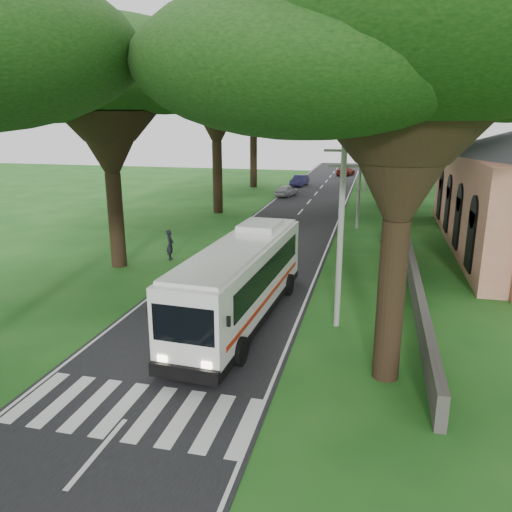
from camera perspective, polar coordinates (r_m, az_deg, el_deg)
name	(u,v)px	position (r m, az deg, el deg)	size (l,w,h in m)	color
ground	(160,379)	(17.92, -10.89, -13.64)	(140.00, 140.00, 0.00)	#174C15
road	(288,227)	(40.65, 3.62, 3.28)	(8.00, 120.00, 0.04)	black
crosswalk	(133,411)	(16.39, -13.87, -16.84)	(8.00, 3.00, 0.01)	silver
property_wall	(404,228)	(39.04, 16.51, 3.03)	(0.35, 50.00, 1.20)	#383533
pole_near	(341,231)	(20.67, 9.65, 2.84)	(1.60, 0.24, 8.00)	gray
pole_mid	(360,176)	(40.41, 11.77, 8.91)	(1.60, 0.24, 8.00)	gray
pole_far	(366,157)	(60.32, 12.51, 10.98)	(1.60, 0.24, 8.00)	gray
tree_l_mida	(105,70)	(30.13, -16.92, 19.68)	(12.49, 12.49, 13.98)	black
tree_l_midb	(215,62)	(46.62, -4.69, 21.27)	(15.24, 15.24, 16.67)	black
tree_l_far	(253,84)	(64.11, -0.29, 19.10)	(13.06, 13.06, 15.55)	black
tree_r_near	(412,30)	(16.33, 17.35, 23.44)	(13.71, 13.71, 14.12)	black
tree_r_mida	(403,74)	(34.25, 16.49, 19.37)	(15.14, 15.14, 14.58)	black
tree_r_midb	(390,90)	(52.20, 15.05, 17.84)	(14.27, 14.27, 14.30)	black
tree_r_far	(396,92)	(70.22, 15.68, 17.55)	(14.79, 14.79, 14.97)	black
coach_bus	(242,279)	(21.64, -1.66, -2.66)	(3.30, 12.03, 3.51)	white
distant_car_a	(287,190)	(56.77, 3.51, 7.50)	(1.54, 3.84, 1.31)	#AAA9AE
distant_car_b	(299,180)	(65.74, 4.99, 8.60)	(1.44, 4.13, 1.36)	navy
distant_car_c	(346,171)	(78.55, 10.20, 9.54)	(1.83, 4.50, 1.31)	maroon
pedestrian	(170,245)	(31.65, -9.79, 1.26)	(0.69, 0.45, 1.90)	black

